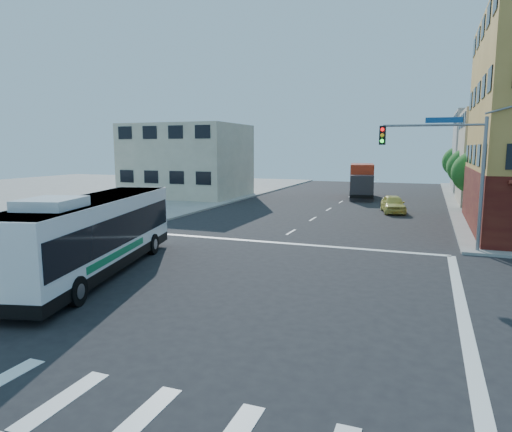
% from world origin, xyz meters
% --- Properties ---
extents(ground, '(120.00, 120.00, 0.00)m').
position_xyz_m(ground, '(0.00, 0.00, 0.00)').
color(ground, black).
rests_on(ground, ground).
extents(sidewalk_nw, '(50.00, 50.00, 0.15)m').
position_xyz_m(sidewalk_nw, '(-35.00, 35.00, 0.07)').
color(sidewalk_nw, gray).
rests_on(sidewalk_nw, ground).
extents(building_east_far, '(12.06, 10.06, 10.00)m').
position_xyz_m(building_east_far, '(16.98, 47.98, 5.01)').
color(building_east_far, '#9F9F9A').
rests_on(building_east_far, ground).
extents(building_west, '(12.06, 10.06, 8.00)m').
position_xyz_m(building_west, '(-17.02, 29.98, 4.01)').
color(building_west, beige).
rests_on(building_west, ground).
extents(signal_mast_ne, '(7.91, 1.13, 8.07)m').
position_xyz_m(signal_mast_ne, '(9.08, 10.62, 4.98)').
color(signal_mast_ne, gray).
rests_on(signal_mast_ne, ground).
extents(street_tree_a, '(3.60, 3.60, 5.53)m').
position_xyz_m(street_tree_a, '(11.90, 27.92, 3.59)').
color(street_tree_a, '#382214').
rests_on(street_tree_a, ground).
extents(street_tree_b, '(3.80, 3.80, 5.79)m').
position_xyz_m(street_tree_b, '(11.90, 35.92, 3.75)').
color(street_tree_b, '#382214').
rests_on(street_tree_b, ground).
extents(street_tree_c, '(3.40, 3.40, 5.29)m').
position_xyz_m(street_tree_c, '(11.90, 43.92, 3.46)').
color(street_tree_c, '#382214').
rests_on(street_tree_c, ground).
extents(street_tree_d, '(4.00, 4.00, 6.03)m').
position_xyz_m(street_tree_d, '(11.90, 51.92, 3.88)').
color(street_tree_d, '#382214').
rests_on(street_tree_d, ground).
extents(transit_bus, '(5.61, 12.60, 3.65)m').
position_xyz_m(transit_bus, '(-5.12, 0.36, 1.79)').
color(transit_bus, black).
rests_on(transit_bus, ground).
extents(box_truck, '(3.47, 8.42, 3.68)m').
position_xyz_m(box_truck, '(1.38, 35.76, 1.78)').
color(box_truck, '#27272C').
rests_on(box_truck, ground).
extents(parked_car, '(2.62, 4.63, 1.49)m').
position_xyz_m(parked_car, '(5.52, 24.87, 0.74)').
color(parked_car, '#E4D863').
rests_on(parked_car, ground).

